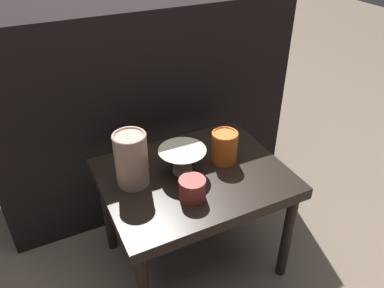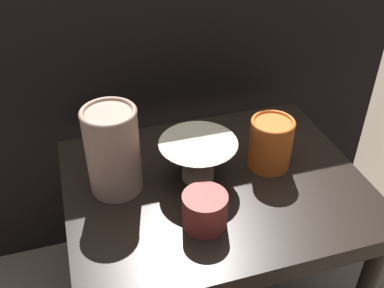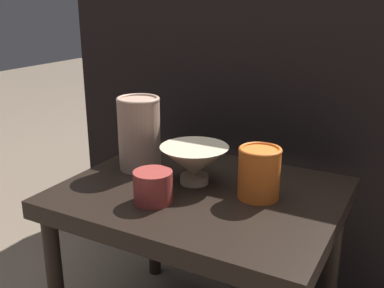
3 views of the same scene
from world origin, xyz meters
name	(u,v)px [view 1 (image 1 of 3)]	position (x,y,z in m)	size (l,w,h in m)	color
ground_plane	(194,258)	(0.00, 0.00, 0.00)	(8.00, 8.00, 0.00)	#6B5B4C
table	(194,185)	(0.00, 0.00, 0.37)	(0.60, 0.47, 0.42)	black
couch_backdrop	(136,99)	(0.00, 0.57, 0.43)	(1.22, 0.50, 0.87)	black
bowl	(182,159)	(-0.03, 0.02, 0.47)	(0.16, 0.16, 0.09)	#C1B293
vase_textured_left	(131,159)	(-0.19, 0.04, 0.51)	(0.10, 0.10, 0.18)	tan
vase_colorful_right	(224,146)	(0.13, 0.02, 0.48)	(0.09, 0.09, 0.11)	orange
cup	(192,189)	(-0.06, -0.10, 0.45)	(0.08, 0.08, 0.07)	maroon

